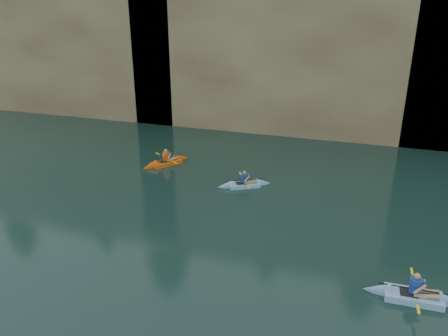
% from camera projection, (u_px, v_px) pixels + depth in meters
% --- Properties ---
extents(cliff, '(70.00, 16.00, 12.00)m').
position_uv_depth(cliff, '(289.00, 37.00, 36.32)').
color(cliff, tan).
rests_on(cliff, ground).
extents(cliff_slab_west, '(26.00, 2.40, 10.56)m').
position_uv_depth(cliff_slab_west, '(31.00, 47.00, 35.81)').
color(cliff_slab_west, '#99895C').
rests_on(cliff_slab_west, ground).
extents(cliff_slab_center, '(24.00, 2.40, 11.40)m').
position_uv_depth(cliff_slab_center, '(299.00, 51.00, 29.30)').
color(cliff_slab_center, '#99895C').
rests_on(cliff_slab_center, ground).
extents(sea_cave_west, '(4.50, 1.00, 4.00)m').
position_uv_depth(sea_cave_west, '(52.00, 89.00, 35.85)').
color(sea_cave_west, black).
rests_on(sea_cave_west, ground).
extents(sea_cave_center, '(3.50, 1.00, 3.20)m').
position_uv_depth(sea_cave_center, '(212.00, 107.00, 31.96)').
color(sea_cave_center, black).
rests_on(sea_cave_center, ground).
extents(sea_cave_east, '(5.00, 1.00, 4.50)m').
position_uv_depth(sea_cave_east, '(420.00, 112.00, 27.68)').
color(sea_cave_east, black).
rests_on(sea_cave_east, ground).
extents(kayaker_orange, '(2.31, 2.96, 1.18)m').
position_uv_depth(kayaker_orange, '(166.00, 162.00, 25.32)').
color(kayaker_orange, '#E55A0E').
rests_on(kayaker_orange, ground).
extents(kayaker_ltblue_near, '(3.16, 2.44, 1.24)m').
position_uv_depth(kayaker_ltblue_near, '(413.00, 296.00, 13.99)').
color(kayaker_ltblue_near, '#84AFDD').
rests_on(kayaker_ltblue_near, ground).
extents(kayaker_ltblue_mid, '(2.78, 1.95, 1.07)m').
position_uv_depth(kayaker_ltblue_mid, '(244.00, 184.00, 22.36)').
color(kayaker_ltblue_mid, '#7FBAD4').
rests_on(kayaker_ltblue_mid, ground).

